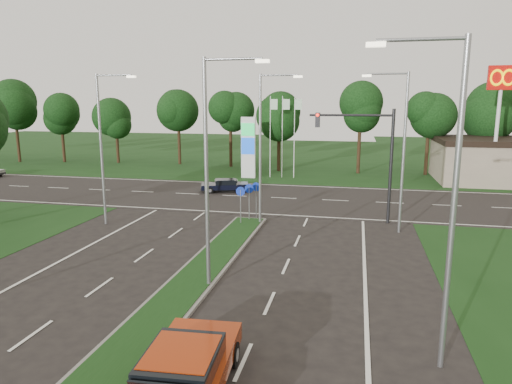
# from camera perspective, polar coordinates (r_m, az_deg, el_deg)

# --- Properties ---
(ground) EXTENTS (160.00, 160.00, 0.00)m
(ground) POSITION_cam_1_polar(r_m,az_deg,el_deg) (14.39, -17.20, -20.09)
(ground) COLOR black
(ground) RESTS_ON ground
(verge_far) EXTENTS (160.00, 50.00, 0.02)m
(verge_far) POSITION_cam_1_polar(r_m,az_deg,el_deg) (66.30, 6.87, 4.64)
(verge_far) COLOR black
(verge_far) RESTS_ON ground
(cross_road) EXTENTS (160.00, 12.00, 0.02)m
(cross_road) POSITION_cam_1_polar(r_m,az_deg,el_deg) (35.93, 1.91, -0.71)
(cross_road) COLOR black
(cross_road) RESTS_ON ground
(median_kerb) EXTENTS (2.00, 26.00, 0.12)m
(median_kerb) POSITION_cam_1_polar(r_m,az_deg,el_deg) (17.52, -10.60, -13.65)
(median_kerb) COLOR slate
(median_kerb) RESTS_ON ground
(streetlight_median_near) EXTENTS (2.53, 0.22, 9.00)m
(streetlight_median_near) POSITION_cam_1_polar(r_m,az_deg,el_deg) (17.59, -5.63, 3.66)
(streetlight_median_near) COLOR gray
(streetlight_median_near) RESTS_ON ground
(streetlight_median_far) EXTENTS (2.53, 0.22, 9.00)m
(streetlight_median_far) POSITION_cam_1_polar(r_m,az_deg,el_deg) (27.22, 0.94, 6.32)
(streetlight_median_far) COLOR gray
(streetlight_median_far) RESTS_ON ground
(streetlight_left_far) EXTENTS (2.53, 0.22, 9.00)m
(streetlight_left_far) POSITION_cam_1_polar(r_m,az_deg,el_deg) (28.75, -18.50, 6.01)
(streetlight_left_far) COLOR gray
(streetlight_left_far) RESTS_ON ground
(streetlight_right_far) EXTENTS (2.53, 0.22, 9.00)m
(streetlight_right_far) POSITION_cam_1_polar(r_m,az_deg,el_deg) (26.78, 17.60, 5.73)
(streetlight_right_far) COLOR gray
(streetlight_right_far) RESTS_ON ground
(streetlight_right_near) EXTENTS (2.53, 0.22, 9.00)m
(streetlight_right_near) POSITION_cam_1_polar(r_m,az_deg,el_deg) (12.99, 22.76, 0.22)
(streetlight_right_near) COLOR gray
(streetlight_right_near) RESTS_ON ground
(traffic_signal) EXTENTS (5.10, 0.42, 7.00)m
(traffic_signal) POSITION_cam_1_polar(r_m,az_deg,el_deg) (28.71, 14.01, 5.39)
(traffic_signal) COLOR black
(traffic_signal) RESTS_ON ground
(median_signs) EXTENTS (1.16, 1.76, 2.38)m
(median_signs) POSITION_cam_1_polar(r_m,az_deg,el_deg) (28.30, -0.90, -0.38)
(median_signs) COLOR gray
(median_signs) RESTS_ON ground
(gas_pylon) EXTENTS (5.80, 1.26, 8.00)m
(gas_pylon) POSITION_cam_1_polar(r_m,az_deg,el_deg) (45.00, -0.69, 5.80)
(gas_pylon) COLOR silver
(gas_pylon) RESTS_ON ground
(mcdonalds_sign) EXTENTS (2.20, 0.47, 10.40)m
(mcdonalds_sign) POSITION_cam_1_polar(r_m,az_deg,el_deg) (44.10, 28.23, 10.63)
(mcdonalds_sign) COLOR silver
(mcdonalds_sign) RESTS_ON ground
(treeline_far) EXTENTS (6.00, 6.00, 9.90)m
(treeline_far) POSITION_cam_1_polar(r_m,az_deg,el_deg) (50.91, 5.44, 10.46)
(treeline_far) COLOR black
(treeline_far) RESTS_ON ground
(red_sedan) EXTENTS (2.41, 5.17, 1.39)m
(red_sedan) POSITION_cam_1_polar(r_m,az_deg,el_deg) (12.32, -9.13, -21.40)
(red_sedan) COLOR #962808
(red_sedan) RESTS_ON ground
(navy_sedan) EXTENTS (4.19, 2.71, 1.07)m
(navy_sedan) POSITION_cam_1_polar(r_m,az_deg,el_deg) (38.20, -3.88, 0.86)
(navy_sedan) COLOR black
(navy_sedan) RESTS_ON ground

